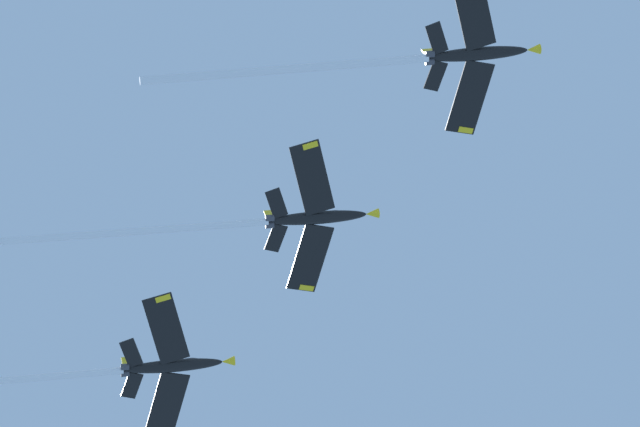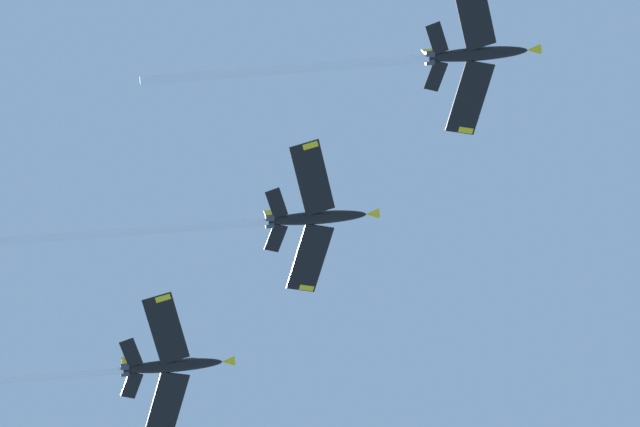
# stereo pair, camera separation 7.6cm
# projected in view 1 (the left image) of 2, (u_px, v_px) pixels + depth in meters

# --- Properties ---
(jet_second) EXTENTS (45.32, 19.99, 10.94)m
(jet_second) POSITION_uv_depth(u_px,v_px,m) (404.00, 60.00, 168.34)
(jet_second) COLOR black
(jet_third) EXTENTS (45.13, 20.07, 11.18)m
(jet_third) POSITION_uv_depth(u_px,v_px,m) (256.00, 222.00, 173.87)
(jet_third) COLOR black
(jet_fourth) EXTENTS (42.57, 20.09, 10.25)m
(jet_fourth) POSITION_uv_depth(u_px,v_px,m) (117.00, 371.00, 176.78)
(jet_fourth) COLOR black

